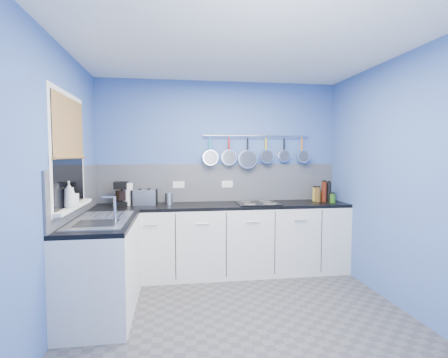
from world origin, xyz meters
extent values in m
cube|color=#47474C|center=(0.00, 0.00, -0.01)|extent=(3.20, 3.00, 0.02)
cube|color=white|center=(0.00, 0.00, 2.51)|extent=(3.20, 3.00, 0.02)
cube|color=#4160AC|center=(0.00, 1.51, 1.25)|extent=(3.20, 0.02, 2.50)
cube|color=#4160AC|center=(0.00, -1.51, 1.25)|extent=(3.20, 0.02, 2.50)
cube|color=#4160AC|center=(-1.61, 0.00, 1.25)|extent=(0.02, 3.00, 2.50)
cube|color=#4160AC|center=(1.61, 0.00, 1.25)|extent=(0.02, 3.00, 2.50)
cube|color=gray|center=(0.00, 1.49, 1.15)|extent=(3.20, 0.02, 0.50)
cube|color=gray|center=(-1.59, 0.60, 1.15)|extent=(0.02, 1.80, 0.50)
cube|color=silver|center=(0.00, 1.20, 0.43)|extent=(3.20, 0.60, 0.86)
cube|color=black|center=(0.00, 1.20, 0.88)|extent=(3.20, 0.60, 0.04)
cube|color=silver|center=(-1.30, 0.30, 0.43)|extent=(0.60, 1.20, 0.86)
cube|color=black|center=(-1.30, 0.30, 0.88)|extent=(0.60, 1.20, 0.04)
cube|color=white|center=(-1.58, 0.30, 1.55)|extent=(0.01, 1.00, 1.10)
cube|color=black|center=(-1.57, 0.30, 1.55)|extent=(0.01, 0.90, 1.00)
cube|color=#B1864E|center=(-1.56, 0.30, 1.77)|extent=(0.01, 0.90, 0.55)
cube|color=white|center=(-1.55, 0.30, 1.04)|extent=(0.10, 0.98, 0.03)
cube|color=silver|center=(-1.30, 0.30, 0.90)|extent=(0.50, 0.95, 0.01)
cube|color=white|center=(-0.55, 1.48, 1.13)|extent=(0.15, 0.01, 0.09)
cube|color=white|center=(0.10, 1.48, 1.13)|extent=(0.15, 0.01, 0.09)
cylinder|color=silver|center=(0.50, 1.45, 1.78)|extent=(1.45, 0.02, 0.02)
imported|color=white|center=(-1.53, 0.12, 1.17)|extent=(0.11, 0.11, 0.24)
imported|color=white|center=(-1.53, 0.23, 1.14)|extent=(0.10, 0.10, 0.17)
cylinder|color=white|center=(-1.18, 1.26, 1.04)|extent=(0.15, 0.15, 0.28)
cube|color=silver|center=(-0.98, 1.28, 1.00)|extent=(0.32, 0.21, 0.19)
cylinder|color=silver|center=(-0.68, 1.29, 0.97)|extent=(0.11, 0.11, 0.14)
cube|color=black|center=(0.45, 1.15, 0.91)|extent=(0.53, 0.46, 0.01)
cylinder|color=black|center=(1.45, 1.31, 0.98)|extent=(0.06, 0.06, 0.17)
cylinder|color=brown|center=(1.34, 1.31, 0.96)|extent=(0.06, 0.06, 0.13)
cylinder|color=olive|center=(1.28, 1.32, 0.99)|extent=(0.06, 0.06, 0.18)
cylinder|color=black|center=(1.44, 1.22, 1.03)|extent=(0.06, 0.06, 0.26)
cylinder|color=#4C190C|center=(1.37, 1.22, 1.03)|extent=(0.07, 0.07, 0.27)
cylinder|color=brown|center=(1.28, 1.22, 1.00)|extent=(0.07, 0.07, 0.19)
cylinder|color=#265919|center=(1.43, 1.10, 0.96)|extent=(0.07, 0.07, 0.12)
camera|label=1|loc=(-0.60, -3.02, 1.51)|focal=27.13mm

